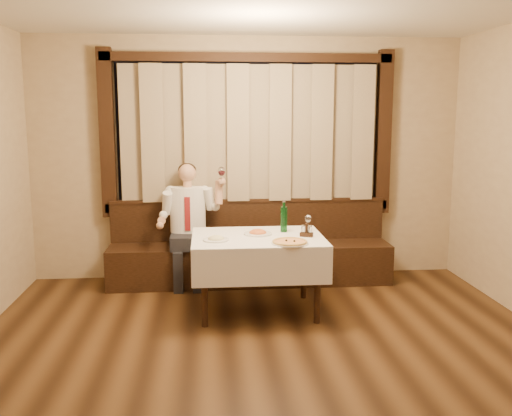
{
  "coord_description": "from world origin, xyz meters",
  "views": [
    {
      "loc": [
        -0.49,
        -3.67,
        1.95
      ],
      "look_at": [
        0.0,
        1.9,
        1.0
      ],
      "focal_mm": 40.0,
      "sensor_mm": 36.0,
      "label": 1
    }
  ],
  "objects": [
    {
      "name": "banquette",
      "position": [
        0.0,
        2.72,
        0.31
      ],
      "size": [
        3.2,
        0.61,
        0.94
      ],
      "color": "black",
      "rests_on": "ground"
    },
    {
      "name": "table_wine_glass",
      "position": [
        0.52,
        1.88,
        0.88
      ],
      "size": [
        0.06,
        0.06,
        0.17
      ],
      "rotation": [
        0.0,
        0.0,
        -0.35
      ],
      "color": "white",
      "rests_on": "dining_table"
    },
    {
      "name": "green_bottle",
      "position": [
        0.28,
        1.88,
        0.89
      ],
      "size": [
        0.07,
        0.07,
        0.31
      ],
      "rotation": [
        0.0,
        0.0,
        -0.09
      ],
      "color": "#11511C",
      "rests_on": "dining_table"
    },
    {
      "name": "pizza",
      "position": [
        0.26,
        1.36,
        0.77
      ],
      "size": [
        0.34,
        0.34,
        0.04
      ],
      "rotation": [
        0.0,
        0.0,
        0.36
      ],
      "color": "white",
      "rests_on": "dining_table"
    },
    {
      "name": "cruet_caddy",
      "position": [
        0.47,
        1.65,
        0.8
      ],
      "size": [
        0.13,
        0.1,
        0.13
      ],
      "rotation": [
        0.0,
        0.0,
        -0.41
      ],
      "color": "black",
      "rests_on": "dining_table"
    },
    {
      "name": "pasta_red",
      "position": [
        0.01,
        1.78,
        0.79
      ],
      "size": [
        0.28,
        0.28,
        0.09
      ],
      "rotation": [
        0.0,
        0.0,
        0.38
      ],
      "color": "white",
      "rests_on": "dining_table"
    },
    {
      "name": "dining_table",
      "position": [
        0.0,
        1.7,
        0.65
      ],
      "size": [
        1.27,
        0.97,
        0.76
      ],
      "color": "black",
      "rests_on": "ground"
    },
    {
      "name": "pasta_cream",
      "position": [
        -0.41,
        1.55,
        0.79
      ],
      "size": [
        0.25,
        0.25,
        0.08
      ],
      "rotation": [
        0.0,
        0.0,
        -0.18
      ],
      "color": "white",
      "rests_on": "dining_table"
    },
    {
      "name": "seated_man",
      "position": [
        -0.7,
        2.63,
        0.81
      ],
      "size": [
        0.75,
        0.56,
        1.38
      ],
      "color": "black",
      "rests_on": "ground"
    },
    {
      "name": "room",
      "position": [
        -0.0,
        0.97,
        1.5
      ],
      "size": [
        5.01,
        6.01,
        2.81
      ],
      "color": "black",
      "rests_on": "ground"
    }
  ]
}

